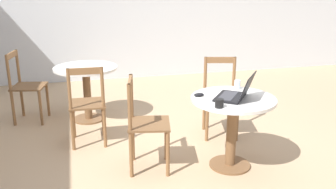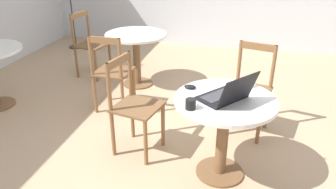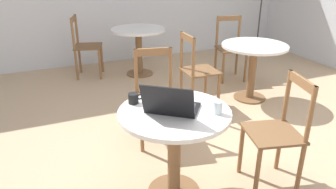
# 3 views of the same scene
# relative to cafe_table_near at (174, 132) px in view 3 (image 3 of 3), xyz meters

# --- Properties ---
(ground_plane) EXTENTS (16.00, 16.00, 0.00)m
(ground_plane) POSITION_rel_cafe_table_near_xyz_m (0.41, 0.33, -0.54)
(ground_plane) COLOR tan
(cafe_table_near) EXTENTS (0.80, 0.80, 0.71)m
(cafe_table_near) POSITION_rel_cafe_table_near_xyz_m (0.00, 0.00, 0.00)
(cafe_table_near) COLOR brown
(cafe_table_near) RESTS_ON ground_plane
(cafe_table_mid) EXTENTS (0.80, 0.80, 0.71)m
(cafe_table_mid) POSITION_rel_cafe_table_near_xyz_m (1.63, 1.29, 0.00)
(cafe_table_mid) COLOR brown
(cafe_table_mid) RESTS_ON ground_plane
(cafe_table_far) EXTENTS (0.80, 0.80, 0.71)m
(cafe_table_far) POSITION_rel_cafe_table_near_xyz_m (0.61, 2.72, 0.00)
(cafe_table_far) COLOR brown
(cafe_table_far) RESTS_ON ground_plane
(chair_near_back) EXTENTS (0.46, 0.46, 0.90)m
(chair_near_back) POSITION_rel_cafe_table_near_xyz_m (0.17, 0.81, -0.09)
(chair_near_back) COLOR brown
(chair_near_back) RESTS_ON ground_plane
(chair_near_right) EXTENTS (0.47, 0.47, 0.90)m
(chair_near_right) POSITION_rel_cafe_table_near_xyz_m (0.78, -0.19, -0.09)
(chair_near_right) COLOR brown
(chair_near_right) RESTS_ON ground_plane
(chair_mid_back) EXTENTS (0.46, 0.46, 0.90)m
(chair_mid_back) POSITION_rel_cafe_table_near_xyz_m (1.78, 2.04, -0.09)
(chair_mid_back) COLOR brown
(chair_mid_back) RESTS_ON ground_plane
(chair_mid_left) EXTENTS (0.40, 0.40, 0.90)m
(chair_mid_left) POSITION_rel_cafe_table_near_xyz_m (0.86, 1.32, -0.09)
(chair_mid_left) COLOR brown
(chair_mid_left) RESTS_ON ground_plane
(chair_far_left) EXTENTS (0.48, 0.48, 0.90)m
(chair_far_left) POSITION_rel_cafe_table_near_xyz_m (-0.14, 2.94, -0.09)
(chair_far_left) COLOR brown
(chair_far_left) RESTS_ON ground_plane
(laptop) EXTENTS (0.47, 0.47, 0.24)m
(laptop) POSITION_rel_cafe_table_near_xyz_m (-0.03, -0.01, 0.22)
(laptop) COLOR black
(laptop) RESTS_ON cafe_table_near
(mouse) EXTENTS (0.06, 0.10, 0.03)m
(mouse) POSITION_rel_cafe_table_near_xyz_m (0.12, 0.30, 0.18)
(mouse) COLOR black
(mouse) RESTS_ON cafe_table_near
(mug) EXTENTS (0.11, 0.08, 0.08)m
(mug) POSITION_rel_cafe_table_near_xyz_m (-0.22, 0.23, 0.21)
(mug) COLOR black
(mug) RESTS_ON cafe_table_near
(drinking_glass) EXTENTS (0.06, 0.06, 0.09)m
(drinking_glass) POSITION_rel_cafe_table_near_xyz_m (0.26, -0.15, 0.21)
(drinking_glass) COLOR silver
(drinking_glass) RESTS_ON cafe_table_near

